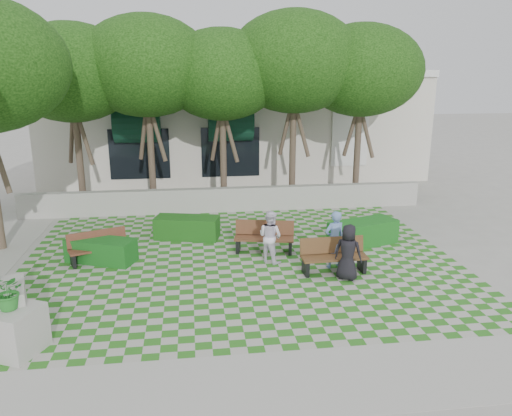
{
  "coord_description": "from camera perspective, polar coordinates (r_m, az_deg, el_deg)",
  "views": [
    {
      "loc": [
        -1.29,
        -11.98,
        5.2
      ],
      "look_at": [
        0.5,
        1.5,
        1.4
      ],
      "focal_mm": 35.0,
      "sensor_mm": 36.0,
      "label": 1
    }
  ],
  "objects": [
    {
      "name": "hedge_west",
      "position": [
        14.57,
        -17.28,
        -4.65
      ],
      "size": [
        2.03,
        1.42,
        0.66
      ],
      "primitive_type": "cube",
      "rotation": [
        0.0,
        0.0,
        -0.4
      ],
      "color": "#144D19",
      "rests_on": "ground"
    },
    {
      "name": "ground",
      "position": [
        13.12,
        -1.31,
        -7.74
      ],
      "size": [
        90.0,
        90.0,
        0.0
      ],
      "primitive_type": "plane",
      "color": "gray",
      "rests_on": "ground"
    },
    {
      "name": "person_blue",
      "position": [
        13.54,
        8.94,
        -3.58
      ],
      "size": [
        0.66,
        0.52,
        1.59
      ],
      "primitive_type": "imported",
      "rotation": [
        0.0,
        0.0,
        3.4
      ],
      "color": "#6584B8",
      "rests_on": "ground"
    },
    {
      "name": "tree_row",
      "position": [
        17.94,
        -9.75,
        15.34
      ],
      "size": [
        17.7,
        13.4,
        7.41
      ],
      "color": "#47382B",
      "rests_on": "ground"
    },
    {
      "name": "planter_front",
      "position": [
        10.59,
        -26.02,
        -11.54
      ],
      "size": [
        1.19,
        1.19,
        1.6
      ],
      "rotation": [
        0.0,
        0.0,
        -0.43
      ],
      "color": "#9E9B93",
      "rests_on": "ground"
    },
    {
      "name": "building",
      "position": [
        26.29,
        -2.72,
        9.74
      ],
      "size": [
        18.0,
        8.92,
        5.15
      ],
      "color": "beige",
      "rests_on": "ground"
    },
    {
      "name": "bench_mid",
      "position": [
        14.64,
        0.95,
        -3.38
      ],
      "size": [
        1.8,
        0.92,
        0.91
      ],
      "rotation": [
        0.0,
        0.0,
        -0.21
      ],
      "color": "#502E1B",
      "rests_on": "ground"
    },
    {
      "name": "sidewalk_south",
      "position": [
        9.03,
        2.16,
        -19.51
      ],
      "size": [
        16.0,
        2.0,
        0.01
      ],
      "primitive_type": "cube",
      "color": "#9E9B93",
      "rests_on": "ground"
    },
    {
      "name": "person_dark",
      "position": [
        12.86,
        10.47,
        -5.0
      ],
      "size": [
        0.85,
        0.77,
        1.46
      ],
      "primitive_type": "imported",
      "rotation": [
        0.0,
        0.0,
        2.57
      ],
      "color": "black",
      "rests_on": "ground"
    },
    {
      "name": "hedge_midleft",
      "position": [
        15.96,
        -7.88,
        -2.24
      ],
      "size": [
        2.12,
        1.26,
        0.7
      ],
      "primitive_type": "cube",
      "rotation": [
        0.0,
        0.0,
        -0.25
      ],
      "color": "#154913",
      "rests_on": "ground"
    },
    {
      "name": "bench_west",
      "position": [
        14.61,
        -17.53,
        -4.28
      ],
      "size": [
        1.71,
        1.11,
        0.85
      ],
      "rotation": [
        0.0,
        0.0,
        0.39
      ],
      "color": "#542A1C",
      "rests_on": "ground"
    },
    {
      "name": "retaining_wall",
      "position": [
        18.83,
        -3.4,
        0.98
      ],
      "size": [
        15.0,
        0.36,
        0.9
      ],
      "primitive_type": "cube",
      "color": "#9E9B93",
      "rests_on": "ground"
    },
    {
      "name": "bench_east",
      "position": [
        13.36,
        8.85,
        -5.46
      ],
      "size": [
        1.75,
        0.62,
        0.91
      ],
      "rotation": [
        0.0,
        0.0,
        0.03
      ],
      "color": "#4F331B",
      "rests_on": "ground"
    },
    {
      "name": "lawn",
      "position": [
        14.04,
        -1.76,
        -6.11
      ],
      "size": [
        12.0,
        12.0,
        0.0
      ],
      "primitive_type": "plane",
      "color": "#2B721E",
      "rests_on": "ground"
    },
    {
      "name": "hedge_east",
      "position": [
        15.6,
        12.12,
        -2.78
      ],
      "size": [
        2.27,
        1.49,
        0.74
      ],
      "primitive_type": "cube",
      "rotation": [
        0.0,
        0.0,
        0.33
      ],
      "color": "#16531A",
      "rests_on": "ground"
    },
    {
      "name": "person_white",
      "position": [
        13.79,
        1.64,
        -3.27
      ],
      "size": [
        0.9,
        0.9,
        1.47
      ],
      "primitive_type": "imported",
      "rotation": [
        0.0,
        0.0,
        2.34
      ],
      "color": "white",
      "rests_on": "ground"
    }
  ]
}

